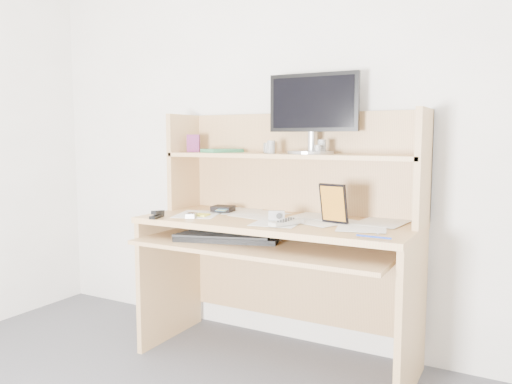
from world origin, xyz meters
The scene contains 19 objects.
back_wall centered at (0.00, 1.80, 1.25)m, with size 3.60×0.04×2.50m, color white.
desk centered at (0.00, 1.56, 0.69)m, with size 1.40×0.70×1.30m.
paper_clutter centered at (0.00, 1.48, 0.75)m, with size 1.32×0.54×0.01m, color white.
keyboard centered at (-0.20, 1.32, 0.67)m, with size 0.55×0.33×0.04m.
tv_remote centered at (0.12, 1.34, 0.77)m, with size 0.05×0.18×0.02m, color #ADADA8.
flip_phone centered at (-0.41, 1.32, 0.77)m, with size 0.05×0.09×0.02m, color #A5A5A7.
stapler centered at (-0.56, 1.22, 0.77)m, with size 0.03×0.12×0.04m, color black.
wallet centered at (-0.38, 1.57, 0.77)m, with size 0.11×0.09×0.03m, color black.
sticky_note_pad centered at (-0.40, 1.40, 0.75)m, with size 0.07×0.07×0.01m, color yellow.
digital_camera centered at (0.02, 1.43, 0.78)m, with size 0.08×0.03×0.05m, color #ACACAF.
game_case centered at (0.31, 1.48, 0.85)m, with size 0.14×0.02×0.19m, color black.
blue_pen centered at (0.57, 1.22, 0.76)m, with size 0.01×0.01×0.15m, color #1633AA.
card_box centered at (-0.61, 1.61, 1.13)m, with size 0.07×0.02×0.10m, color #A31527.
shelf_book centered at (-0.43, 1.65, 1.09)m, with size 0.15×0.20×0.02m, color #378A54.
chip_stack_a centered at (-0.15, 1.66, 1.11)m, with size 0.04×0.04×0.06m, color black.
chip_stack_b centered at (-0.09, 1.60, 1.12)m, with size 0.04×0.04×0.07m, color white.
chip_stack_c centered at (0.18, 1.59, 1.10)m, with size 0.04×0.04×0.05m, color black.
chip_stack_d centered at (0.18, 1.63, 1.12)m, with size 0.04×0.04×0.07m, color silver.
monitor centered at (0.12, 1.67, 1.30)m, with size 0.48×0.24×0.42m.
Camera 1 is at (1.11, -0.77, 1.16)m, focal length 35.00 mm.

